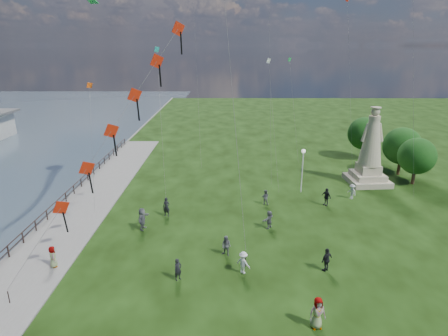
{
  "coord_description": "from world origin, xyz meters",
  "views": [
    {
      "loc": [
        -0.84,
        -19.27,
        14.43
      ],
      "look_at": [
        -1.0,
        8.0,
        5.5
      ],
      "focal_mm": 30.0,
      "sensor_mm": 36.0,
      "label": 1
    }
  ],
  "objects_px": {
    "statue": "(370,155)",
    "person_3": "(327,260)",
    "person_4": "(317,313)",
    "person_9": "(326,197)",
    "person_5": "(142,219)",
    "person_6": "(166,207)",
    "person_1": "(226,246)",
    "person_2": "(243,263)",
    "lamppost": "(303,161)",
    "person_11": "(269,219)",
    "person_8": "(352,192)",
    "person_0": "(178,269)",
    "person_7": "(265,197)",
    "person_10": "(53,258)"
  },
  "relations": [
    {
      "from": "person_0",
      "to": "person_6",
      "type": "relative_size",
      "value": 0.87
    },
    {
      "from": "person_4",
      "to": "person_5",
      "type": "distance_m",
      "value": 16.28
    },
    {
      "from": "statue",
      "to": "person_9",
      "type": "bearing_deg",
      "value": -139.01
    },
    {
      "from": "person_2",
      "to": "person_9",
      "type": "bearing_deg",
      "value": -89.7
    },
    {
      "from": "person_4",
      "to": "person_5",
      "type": "bearing_deg",
      "value": 126.04
    },
    {
      "from": "person_3",
      "to": "person_11",
      "type": "distance_m",
      "value": 6.97
    },
    {
      "from": "person_0",
      "to": "person_1",
      "type": "bearing_deg",
      "value": -0.58
    },
    {
      "from": "statue",
      "to": "person_0",
      "type": "distance_m",
      "value": 26.1
    },
    {
      "from": "lamppost",
      "to": "person_10",
      "type": "bearing_deg",
      "value": -144.17
    },
    {
      "from": "person_0",
      "to": "person_1",
      "type": "xyz_separation_m",
      "value": [
        3.11,
        2.98,
        0.01
      ]
    },
    {
      "from": "person_8",
      "to": "person_10",
      "type": "height_order",
      "value": "person_10"
    },
    {
      "from": "person_6",
      "to": "lamppost",
      "type": "bearing_deg",
      "value": 36.14
    },
    {
      "from": "person_1",
      "to": "person_7",
      "type": "distance_m",
      "value": 9.93
    },
    {
      "from": "person_5",
      "to": "person_6",
      "type": "bearing_deg",
      "value": -19.72
    },
    {
      "from": "person_1",
      "to": "person_11",
      "type": "distance_m",
      "value": 5.57
    },
    {
      "from": "person_0",
      "to": "person_7",
      "type": "height_order",
      "value": "person_0"
    },
    {
      "from": "lamppost",
      "to": "person_9",
      "type": "relative_size",
      "value": 2.66
    },
    {
      "from": "person_2",
      "to": "person_11",
      "type": "bearing_deg",
      "value": -73.47
    },
    {
      "from": "lamppost",
      "to": "person_6",
      "type": "relative_size",
      "value": 2.67
    },
    {
      "from": "person_5",
      "to": "person_4",
      "type": "bearing_deg",
      "value": -121.54
    },
    {
      "from": "person_1",
      "to": "person_7",
      "type": "bearing_deg",
      "value": 97.11
    },
    {
      "from": "person_3",
      "to": "person_6",
      "type": "height_order",
      "value": "person_6"
    },
    {
      "from": "person_1",
      "to": "person_5",
      "type": "distance_m",
      "value": 7.98
    },
    {
      "from": "person_4",
      "to": "person_3",
      "type": "bearing_deg",
      "value": 60.68
    },
    {
      "from": "statue",
      "to": "lamppost",
      "type": "distance_m",
      "value": 8.27
    },
    {
      "from": "statue",
      "to": "person_3",
      "type": "relative_size",
      "value": 5.0
    },
    {
      "from": "person_8",
      "to": "person_11",
      "type": "relative_size",
      "value": 0.98
    },
    {
      "from": "person_0",
      "to": "person_1",
      "type": "height_order",
      "value": "person_1"
    },
    {
      "from": "statue",
      "to": "lamppost",
      "type": "relative_size",
      "value": 1.82
    },
    {
      "from": "person_0",
      "to": "person_4",
      "type": "distance_m",
      "value": 9.04
    },
    {
      "from": "person_4",
      "to": "person_9",
      "type": "bearing_deg",
      "value": 64.11
    },
    {
      "from": "lamppost",
      "to": "person_8",
      "type": "height_order",
      "value": "lamppost"
    },
    {
      "from": "person_4",
      "to": "person_6",
      "type": "height_order",
      "value": "person_4"
    },
    {
      "from": "person_8",
      "to": "person_5",
      "type": "bearing_deg",
      "value": -98.55
    },
    {
      "from": "person_1",
      "to": "person_7",
      "type": "relative_size",
      "value": 1.04
    },
    {
      "from": "person_7",
      "to": "person_11",
      "type": "xyz_separation_m",
      "value": [
        -0.17,
        -4.91,
        0.04
      ]
    },
    {
      "from": "statue",
      "to": "person_2",
      "type": "height_order",
      "value": "statue"
    },
    {
      "from": "person_2",
      "to": "person_3",
      "type": "bearing_deg",
      "value": -140.0
    },
    {
      "from": "person_8",
      "to": "person_7",
      "type": "bearing_deg",
      "value": -108.26
    },
    {
      "from": "person_1",
      "to": "person_2",
      "type": "relative_size",
      "value": 0.97
    },
    {
      "from": "person_1",
      "to": "person_3",
      "type": "relative_size",
      "value": 0.9
    },
    {
      "from": "person_5",
      "to": "person_7",
      "type": "distance_m",
      "value": 11.79
    },
    {
      "from": "lamppost",
      "to": "person_4",
      "type": "relative_size",
      "value": 2.5
    },
    {
      "from": "statue",
      "to": "lamppost",
      "type": "xyz_separation_m",
      "value": [
        -7.8,
        -2.75,
        0.15
      ]
    },
    {
      "from": "person_0",
      "to": "person_3",
      "type": "relative_size",
      "value": 0.9
    },
    {
      "from": "person_3",
      "to": "lamppost",
      "type": "bearing_deg",
      "value": -131.87
    },
    {
      "from": "person_0",
      "to": "person_3",
      "type": "bearing_deg",
      "value": -38.07
    },
    {
      "from": "person_1",
      "to": "person_9",
      "type": "bearing_deg",
      "value": 72.66
    },
    {
      "from": "person_1",
      "to": "person_8",
      "type": "bearing_deg",
      "value": 69.6
    },
    {
      "from": "person_5",
      "to": "person_6",
      "type": "height_order",
      "value": "person_5"
    }
  ]
}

